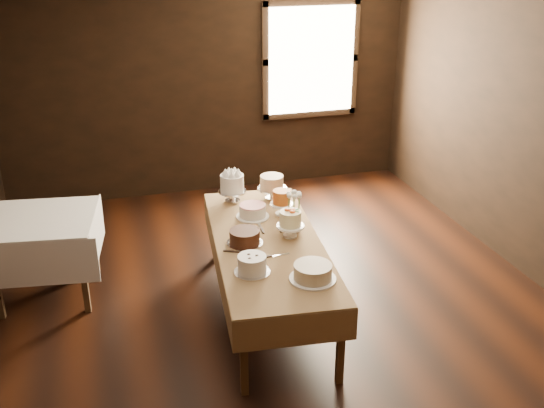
{
  "coord_description": "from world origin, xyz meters",
  "views": [
    {
      "loc": [
        -1.36,
        -4.51,
        3.09
      ],
      "look_at": [
        0.0,
        0.2,
        0.95
      ],
      "focal_mm": 41.63,
      "sensor_mm": 36.0,
      "label": 1
    }
  ],
  "objects_px": {
    "cake_meringue": "(232,189)",
    "cake_flowers": "(290,225)",
    "cake_cream": "(313,273)",
    "cake_lattice": "(253,212)",
    "cake_server_e": "(243,253)",
    "cake_speckled": "(272,188)",
    "cake_caramel": "(282,204)",
    "cake_server_c": "(260,225)",
    "cake_chocolate": "(245,237)",
    "side_table": "(43,227)",
    "cake_server_a": "(281,255)",
    "display_table": "(268,246)",
    "flower_vase": "(294,222)",
    "cake_server_d": "(289,225)",
    "cake_swirl": "(252,265)"
  },
  "relations": [
    {
      "from": "cake_meringue",
      "to": "cake_lattice",
      "type": "xyz_separation_m",
      "value": [
        0.1,
        -0.4,
        -0.08
      ]
    },
    {
      "from": "cake_caramel",
      "to": "cake_server_a",
      "type": "relative_size",
      "value": 1.04
    },
    {
      "from": "cake_speckled",
      "to": "cake_server_c",
      "type": "height_order",
      "value": "cake_speckled"
    },
    {
      "from": "side_table",
      "to": "cake_server_c",
      "type": "relative_size",
      "value": 4.26
    },
    {
      "from": "cake_swirl",
      "to": "cake_server_c",
      "type": "distance_m",
      "value": 0.83
    },
    {
      "from": "cake_meringue",
      "to": "cake_lattice",
      "type": "distance_m",
      "value": 0.42
    },
    {
      "from": "cake_chocolate",
      "to": "cake_speckled",
      "type": "bearing_deg",
      "value": 60.65
    },
    {
      "from": "cake_caramel",
      "to": "cake_server_d",
      "type": "bearing_deg",
      "value": -90.47
    },
    {
      "from": "cake_meringue",
      "to": "cake_speckled",
      "type": "bearing_deg",
      "value": -5.68
    },
    {
      "from": "cake_server_c",
      "to": "cake_server_a",
      "type": "bearing_deg",
      "value": -174.48
    },
    {
      "from": "cake_caramel",
      "to": "cake_chocolate",
      "type": "relative_size",
      "value": 0.81
    },
    {
      "from": "display_table",
      "to": "cake_server_e",
      "type": "relative_size",
      "value": 9.64
    },
    {
      "from": "cake_speckled",
      "to": "cake_chocolate",
      "type": "height_order",
      "value": "cake_speckled"
    },
    {
      "from": "cake_meringue",
      "to": "cake_lattice",
      "type": "relative_size",
      "value": 0.84
    },
    {
      "from": "side_table",
      "to": "cake_chocolate",
      "type": "bearing_deg",
      "value": -27.11
    },
    {
      "from": "cake_server_c",
      "to": "cake_cream",
      "type": "bearing_deg",
      "value": -168.61
    },
    {
      "from": "cake_meringue",
      "to": "cake_flowers",
      "type": "distance_m",
      "value": 0.92
    },
    {
      "from": "cake_lattice",
      "to": "cake_server_c",
      "type": "height_order",
      "value": "cake_lattice"
    },
    {
      "from": "side_table",
      "to": "cake_speckled",
      "type": "distance_m",
      "value": 2.12
    },
    {
      "from": "cake_meringue",
      "to": "cake_cream",
      "type": "distance_m",
      "value": 1.62
    },
    {
      "from": "cake_server_a",
      "to": "cake_server_c",
      "type": "xyz_separation_m",
      "value": [
        -0.02,
        0.58,
        0.0
      ]
    },
    {
      "from": "display_table",
      "to": "cake_server_e",
      "type": "bearing_deg",
      "value": -147.68
    },
    {
      "from": "cake_meringue",
      "to": "cake_flowers",
      "type": "height_order",
      "value": "cake_meringue"
    },
    {
      "from": "cake_server_a",
      "to": "cake_cream",
      "type": "bearing_deg",
      "value": -77.41
    },
    {
      "from": "flower_vase",
      "to": "cake_meringue",
      "type": "bearing_deg",
      "value": 116.7
    },
    {
      "from": "cake_speckled",
      "to": "cake_lattice",
      "type": "height_order",
      "value": "cake_speckled"
    },
    {
      "from": "cake_server_d",
      "to": "cake_server_e",
      "type": "relative_size",
      "value": 1.0
    },
    {
      "from": "side_table",
      "to": "cake_server_c",
      "type": "bearing_deg",
      "value": -16.31
    },
    {
      "from": "side_table",
      "to": "cake_caramel",
      "type": "bearing_deg",
      "value": -9.86
    },
    {
      "from": "side_table",
      "to": "cake_flowers",
      "type": "xyz_separation_m",
      "value": [
        2.04,
        -0.81,
        0.12
      ]
    },
    {
      "from": "cake_server_d",
      "to": "side_table",
      "type": "bearing_deg",
      "value": 118.43
    },
    {
      "from": "cake_cream",
      "to": "cake_server_a",
      "type": "distance_m",
      "value": 0.45
    },
    {
      "from": "side_table",
      "to": "cake_meringue",
      "type": "bearing_deg",
      "value": 1.74
    },
    {
      "from": "cake_lattice",
      "to": "cake_swirl",
      "type": "distance_m",
      "value": 1.01
    },
    {
      "from": "cake_lattice",
      "to": "cake_server_e",
      "type": "height_order",
      "value": "cake_lattice"
    },
    {
      "from": "cake_chocolate",
      "to": "cake_server_a",
      "type": "relative_size",
      "value": 1.27
    },
    {
      "from": "cake_caramel",
      "to": "cake_server_a",
      "type": "xyz_separation_m",
      "value": [
        -0.23,
        -0.75,
        -0.1
      ]
    },
    {
      "from": "cake_caramel",
      "to": "cake_server_d",
      "type": "height_order",
      "value": "cake_caramel"
    },
    {
      "from": "display_table",
      "to": "cake_server_d",
      "type": "height_order",
      "value": "cake_server_d"
    },
    {
      "from": "cake_speckled",
      "to": "cake_server_e",
      "type": "relative_size",
      "value": 1.27
    },
    {
      "from": "display_table",
      "to": "flower_vase",
      "type": "relative_size",
      "value": 15.7
    },
    {
      "from": "cake_server_a",
      "to": "flower_vase",
      "type": "xyz_separation_m",
      "value": [
        0.24,
        0.42,
        0.07
      ]
    },
    {
      "from": "cake_caramel",
      "to": "cake_server_e",
      "type": "xyz_separation_m",
      "value": [
        -0.52,
        -0.63,
        -0.1
      ]
    },
    {
      "from": "cake_speckled",
      "to": "cake_cream",
      "type": "height_order",
      "value": "cake_speckled"
    },
    {
      "from": "cake_caramel",
      "to": "cake_cream",
      "type": "relative_size",
      "value": 0.71
    },
    {
      "from": "cake_speckled",
      "to": "cake_caramel",
      "type": "height_order",
      "value": "cake_speckled"
    },
    {
      "from": "cake_meringue",
      "to": "cake_chocolate",
      "type": "distance_m",
      "value": 0.9
    },
    {
      "from": "cake_swirl",
      "to": "side_table",
      "type": "bearing_deg",
      "value": 139.9
    },
    {
      "from": "cake_speckled",
      "to": "cake_server_d",
      "type": "distance_m",
      "value": 0.63
    },
    {
      "from": "cake_lattice",
      "to": "cake_server_c",
      "type": "relative_size",
      "value": 1.42
    }
  ]
}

